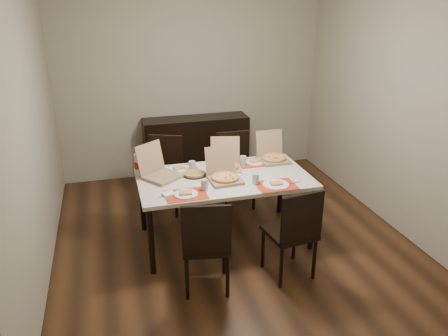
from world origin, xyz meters
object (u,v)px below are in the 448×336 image
Objects in this scene: chair_near_left at (206,242)px; chair_far_right at (235,166)px; sideboard at (196,148)px; dining_table at (224,183)px; dip_bowl at (226,169)px; soda_bottle at (139,164)px; chair_near_right at (294,230)px; chair_far_left at (165,170)px; pizza_box_center at (224,175)px.

chair_near_left is 1.00× the size of chair_far_right.
dining_table is at bearing -92.66° from sideboard.
sideboard is 1.86m from dining_table.
chair_far_right reaches higher than dining_table.
dining_table is at bearing -111.53° from dip_bowl.
sideboard is 5.44× the size of soda_bottle.
sideboard is at bearing 58.59° from soda_bottle.
soda_bottle is (-1.23, -0.55, 0.36)m from chair_far_right.
soda_bottle is at bearing 171.74° from dip_bowl.
sideboard is 1.61× the size of chair_near_right.
dining_table is 0.95m from chair_far_right.
chair_near_right is at bearing -82.54° from sideboard.
chair_far_right is at bearing -73.46° from sideboard.
chair_far_left is 1.17m from pizza_box_center.
chair_far_left is at bearing 174.54° from chair_far_right.
soda_bottle is at bearing -119.01° from chair_far_left.
dip_bowl is 0.37× the size of soda_bottle.
soda_bottle is at bearing 111.85° from chair_near_left.
sideboard is at bearing 56.99° from chair_far_left.
soda_bottle is at bearing -156.06° from chair_far_right.
chair_near_left is at bearing -68.15° from soda_bottle.
sideboard is 3.98× the size of pizza_box_center.
sideboard is 2.73m from chair_near_left.
chair_near_right reaches higher than sideboard.
dining_table is 1.08m from chair_far_left.
pizza_box_center is at bearing -93.18° from sideboard.
pizza_box_center is (-0.02, -0.09, 0.12)m from dining_table.
pizza_box_center reaches higher than sideboard.
dining_table is at bearing 64.93° from chair_near_left.
dip_bowl is at bearing -114.64° from chair_far_right.
chair_far_left is 9.16× the size of dip_bowl.
dining_table is 0.20m from dip_bowl.
soda_bottle is (-0.35, -0.63, 0.36)m from chair_far_left.
dining_table is at bearing -61.75° from chair_far_left.
pizza_box_center is at bearing 63.77° from chair_near_left.
dining_table is 1.94× the size of chair_far_right.
chair_near_right is 3.38× the size of soda_bottle.
chair_far_right is 9.16× the size of dip_bowl.
pizza_box_center reaches higher than dip_bowl.
chair_near_left and chair_far_left have the same top height.
chair_near_right is at bearing -88.04° from chair_far_right.
chair_far_left is at bearing 93.51° from chair_near_left.
chair_far_left reaches higher than dip_bowl.
chair_near_left is 3.38× the size of soda_bottle.
pizza_box_center is at bearing -25.12° from soda_bottle.
pizza_box_center is at bearing -64.77° from chair_far_left.
chair_far_right is at bearing -5.46° from chair_far_left.
chair_near_right is at bearing -62.22° from chair_far_left.
soda_bottle is (-0.92, 0.13, 0.10)m from dip_bowl.
chair_far_left is at bearing 117.78° from chair_near_right.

